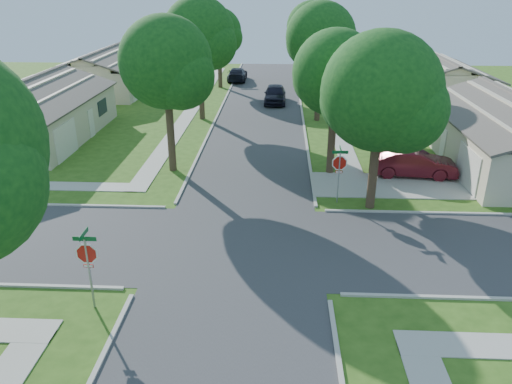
{
  "coord_description": "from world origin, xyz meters",
  "views": [
    {
      "loc": [
        1.67,
        -18.91,
        10.61
      ],
      "look_at": [
        0.64,
        2.11,
        1.6
      ],
      "focal_mm": 35.0,
      "sensor_mm": 36.0,
      "label": 1
    }
  ],
  "objects_px": {
    "stop_sign_sw": "(87,257)",
    "tree_w_near": "(167,67)",
    "tree_e_near": "(336,77)",
    "car_curb_east": "(275,94)",
    "house_ne_far": "(432,84)",
    "tree_w_mid": "(200,37)",
    "tree_e_far": "(312,29)",
    "tree_e_mid": "(321,41)",
    "house_nw_near": "(32,118)",
    "tree_w_far": "(219,33)",
    "car_driveway": "(413,163)",
    "tree_ne_corner": "(382,97)",
    "stop_sign_ne": "(339,165)",
    "car_curb_west": "(237,74)",
    "house_nw_far": "(108,75)"
  },
  "relations": [
    {
      "from": "stop_sign_sw",
      "to": "tree_w_far",
      "type": "xyz_separation_m",
      "value": [
        0.05,
        38.71,
        3.48
      ]
    },
    {
      "from": "house_nw_near",
      "to": "car_curb_east",
      "type": "relative_size",
      "value": 2.8
    },
    {
      "from": "tree_e_near",
      "to": "tree_ne_corner",
      "type": "relative_size",
      "value": 0.96
    },
    {
      "from": "tree_e_near",
      "to": "car_curb_east",
      "type": "height_order",
      "value": "tree_e_near"
    },
    {
      "from": "tree_w_mid",
      "to": "house_ne_far",
      "type": "distance_m",
      "value": 22.68
    },
    {
      "from": "stop_sign_sw",
      "to": "tree_w_mid",
      "type": "bearing_deg",
      "value": 89.87
    },
    {
      "from": "tree_ne_corner",
      "to": "house_nw_near",
      "type": "relative_size",
      "value": 0.64
    },
    {
      "from": "stop_sign_ne",
      "to": "tree_e_far",
      "type": "distance_m",
      "value": 29.57
    },
    {
      "from": "tree_ne_corner",
      "to": "house_ne_far",
      "type": "distance_m",
      "value": 26.91
    },
    {
      "from": "tree_e_far",
      "to": "house_ne_far",
      "type": "distance_m",
      "value": 13.09
    },
    {
      "from": "house_nw_far",
      "to": "car_curb_east",
      "type": "xyz_separation_m",
      "value": [
        17.19,
        -4.94,
        -0.69
      ]
    },
    {
      "from": "house_nw_far",
      "to": "tree_e_mid",
      "type": "bearing_deg",
      "value": -27.91
    },
    {
      "from": "stop_sign_sw",
      "to": "tree_w_near",
      "type": "bearing_deg",
      "value": 89.77
    },
    {
      "from": "tree_w_near",
      "to": "house_nw_near",
      "type": "xyz_separation_m",
      "value": [
        -11.35,
        5.99,
        -4.6
      ]
    },
    {
      "from": "car_curb_east",
      "to": "car_curb_west",
      "type": "xyz_separation_m",
      "value": [
        -4.4,
        10.73,
        -0.1
      ]
    },
    {
      "from": "stop_sign_sw",
      "to": "house_ne_far",
      "type": "height_order",
      "value": "house_ne_far"
    },
    {
      "from": "stop_sign_sw",
      "to": "tree_e_near",
      "type": "height_order",
      "value": "tree_e_near"
    },
    {
      "from": "house_nw_near",
      "to": "car_curb_east",
      "type": "distance_m",
      "value": 21.01
    },
    {
      "from": "house_nw_far",
      "to": "house_nw_near",
      "type": "bearing_deg",
      "value": -90.0
    },
    {
      "from": "tree_ne_corner",
      "to": "house_nw_near",
      "type": "xyz_separation_m",
      "value": [
        -22.35,
        10.79,
        -4.08
      ]
    },
    {
      "from": "tree_ne_corner",
      "to": "car_curb_west",
      "type": "relative_size",
      "value": 1.74
    },
    {
      "from": "tree_ne_corner",
      "to": "tree_w_mid",
      "type": "bearing_deg",
      "value": 123.22
    },
    {
      "from": "house_nw_near",
      "to": "car_curb_east",
      "type": "bearing_deg",
      "value": 35.04
    },
    {
      "from": "stop_sign_sw",
      "to": "tree_ne_corner",
      "type": "xyz_separation_m",
      "value": [
        11.06,
        8.91,
        3.56
      ]
    },
    {
      "from": "tree_e_far",
      "to": "tree_w_near",
      "type": "xyz_separation_m",
      "value": [
        -9.4,
        -25.0,
        0.14
      ]
    },
    {
      "from": "tree_w_near",
      "to": "car_curb_east",
      "type": "bearing_deg",
      "value": 72.05
    },
    {
      "from": "tree_e_near",
      "to": "car_driveway",
      "type": "relative_size",
      "value": 1.71
    },
    {
      "from": "car_curb_east",
      "to": "tree_e_near",
      "type": "bearing_deg",
      "value": -78.18
    },
    {
      "from": "stop_sign_sw",
      "to": "car_driveway",
      "type": "bearing_deg",
      "value": 43.41
    },
    {
      "from": "stop_sign_sw",
      "to": "house_nw_near",
      "type": "distance_m",
      "value": 22.71
    },
    {
      "from": "house_ne_far",
      "to": "house_nw_near",
      "type": "distance_m",
      "value": 34.91
    },
    {
      "from": "house_ne_far",
      "to": "tree_w_mid",
      "type": "bearing_deg",
      "value": -158.83
    },
    {
      "from": "stop_sign_sw",
      "to": "house_nw_far",
      "type": "height_order",
      "value": "house_nw_far"
    },
    {
      "from": "tree_e_near",
      "to": "house_nw_far",
      "type": "xyz_separation_m",
      "value": [
        -20.74,
        22.99,
        -4.13
      ]
    },
    {
      "from": "tree_e_far",
      "to": "house_nw_far",
      "type": "xyz_separation_m",
      "value": [
        -20.75,
        -2.01,
        -4.46
      ]
    },
    {
      "from": "car_curb_east",
      "to": "car_curb_west",
      "type": "height_order",
      "value": "car_curb_east"
    },
    {
      "from": "stop_sign_sw",
      "to": "tree_e_mid",
      "type": "relative_size",
      "value": 0.32
    },
    {
      "from": "car_driveway",
      "to": "car_curb_east",
      "type": "distance_m",
      "value": 20.13
    },
    {
      "from": "stop_sign_sw",
      "to": "tree_e_mid",
      "type": "distance_m",
      "value": 27.71
    },
    {
      "from": "tree_e_near",
      "to": "car_curb_west",
      "type": "height_order",
      "value": "tree_e_near"
    },
    {
      "from": "tree_w_mid",
      "to": "car_driveway",
      "type": "bearing_deg",
      "value": -41.11
    },
    {
      "from": "tree_e_mid",
      "to": "car_curb_east",
      "type": "height_order",
      "value": "tree_e_mid"
    },
    {
      "from": "tree_w_near",
      "to": "tree_w_far",
      "type": "distance_m",
      "value": 25.01
    },
    {
      "from": "house_nw_near",
      "to": "tree_w_far",
      "type": "bearing_deg",
      "value": 59.18
    },
    {
      "from": "stop_sign_sw",
      "to": "tree_e_far",
      "type": "xyz_separation_m",
      "value": [
        9.45,
        38.71,
        3.95
      ]
    },
    {
      "from": "house_nw_far",
      "to": "car_curb_west",
      "type": "distance_m",
      "value": 14.06
    },
    {
      "from": "tree_w_near",
      "to": "house_nw_near",
      "type": "distance_m",
      "value": 13.63
    },
    {
      "from": "tree_e_mid",
      "to": "car_driveway",
      "type": "height_order",
      "value": "tree_e_mid"
    },
    {
      "from": "tree_w_near",
      "to": "car_curb_east",
      "type": "relative_size",
      "value": 1.85
    },
    {
      "from": "stop_sign_ne",
      "to": "car_curb_west",
      "type": "xyz_separation_m",
      "value": [
        -7.9,
        33.08,
        -1.31
      ]
    }
  ]
}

